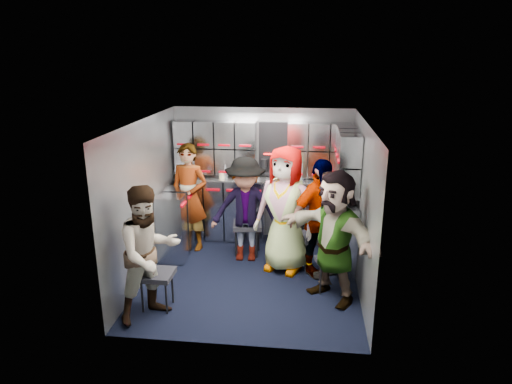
# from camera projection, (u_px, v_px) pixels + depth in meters

# --- Properties ---
(floor) EXTENTS (3.00, 3.00, 0.00)m
(floor) POSITION_uv_depth(u_px,v_px,m) (251.00, 277.00, 6.17)
(floor) COLOR black
(floor) RESTS_ON ground
(wall_back) EXTENTS (2.80, 0.04, 2.10)m
(wall_back) POSITION_uv_depth(u_px,v_px,m) (263.00, 174.00, 7.28)
(wall_back) COLOR gray
(wall_back) RESTS_ON ground
(wall_left) EXTENTS (0.04, 3.00, 2.10)m
(wall_left) POSITION_uv_depth(u_px,v_px,m) (146.00, 200.00, 6.01)
(wall_left) COLOR gray
(wall_left) RESTS_ON ground
(wall_right) EXTENTS (0.04, 3.00, 2.10)m
(wall_right) POSITION_uv_depth(u_px,v_px,m) (362.00, 208.00, 5.71)
(wall_right) COLOR gray
(wall_right) RESTS_ON ground
(ceiling) EXTENTS (2.80, 3.00, 0.02)m
(ceiling) POSITION_uv_depth(u_px,v_px,m) (251.00, 122.00, 5.55)
(ceiling) COLOR silver
(ceiling) RESTS_ON wall_back
(cart_bank_back) EXTENTS (2.68, 0.38, 0.99)m
(cart_bank_back) POSITION_uv_depth(u_px,v_px,m) (261.00, 211.00, 7.25)
(cart_bank_back) COLOR #9A9EA9
(cart_bank_back) RESTS_ON ground
(cart_bank_left) EXTENTS (0.38, 0.76, 0.99)m
(cart_bank_left) POSITION_uv_depth(u_px,v_px,m) (175.00, 224.00, 6.68)
(cart_bank_left) COLOR #9A9EA9
(cart_bank_left) RESTS_ON ground
(counter) EXTENTS (2.68, 0.42, 0.03)m
(counter) POSITION_uv_depth(u_px,v_px,m) (261.00, 179.00, 7.09)
(counter) COLOR #B9BCC1
(counter) RESTS_ON cart_bank_back
(locker_bank_back) EXTENTS (2.68, 0.28, 0.82)m
(locker_bank_back) POSITION_uv_depth(u_px,v_px,m) (262.00, 149.00, 7.01)
(locker_bank_back) COLOR #9A9EA9
(locker_bank_back) RESTS_ON wall_back
(locker_bank_right) EXTENTS (0.28, 1.00, 0.82)m
(locker_bank_right) POSITION_uv_depth(u_px,v_px,m) (347.00, 160.00, 6.26)
(locker_bank_right) COLOR #9A9EA9
(locker_bank_right) RESTS_ON wall_right
(right_cabinet) EXTENTS (0.28, 1.20, 1.00)m
(right_cabinet) POSITION_uv_depth(u_px,v_px,m) (344.00, 230.00, 6.46)
(right_cabinet) COLOR #9A9EA9
(right_cabinet) RESTS_ON ground
(coffee_niche) EXTENTS (0.46, 0.16, 0.84)m
(coffee_niche) POSITION_uv_depth(u_px,v_px,m) (274.00, 149.00, 7.05)
(coffee_niche) COLOR black
(coffee_niche) RESTS_ON wall_back
(red_latch_strip) EXTENTS (2.60, 0.02, 0.03)m
(red_latch_strip) POSITION_uv_depth(u_px,v_px,m) (260.00, 191.00, 6.94)
(red_latch_strip) COLOR #9A000C
(red_latch_strip) RESTS_ON cart_bank_back
(jump_seat_near_left) EXTENTS (0.40, 0.38, 0.46)m
(jump_seat_near_left) POSITION_uv_depth(u_px,v_px,m) (156.00, 276.00, 5.33)
(jump_seat_near_left) COLOR black
(jump_seat_near_left) RESTS_ON ground
(jump_seat_mid_left) EXTENTS (0.46, 0.44, 0.49)m
(jump_seat_mid_left) POSITION_uv_depth(u_px,v_px,m) (247.00, 227.00, 6.76)
(jump_seat_mid_left) COLOR black
(jump_seat_mid_left) RESTS_ON ground
(jump_seat_center) EXTENTS (0.41, 0.40, 0.42)m
(jump_seat_center) POSITION_uv_depth(u_px,v_px,m) (285.00, 239.00, 6.48)
(jump_seat_center) COLOR black
(jump_seat_center) RESTS_ON ground
(jump_seat_mid_right) EXTENTS (0.49, 0.48, 0.49)m
(jump_seat_mid_right) POSITION_uv_depth(u_px,v_px,m) (318.00, 238.00, 6.34)
(jump_seat_mid_right) COLOR black
(jump_seat_mid_right) RESTS_ON ground
(jump_seat_near_right) EXTENTS (0.45, 0.44, 0.43)m
(jump_seat_near_right) POSITION_uv_depth(u_px,v_px,m) (332.00, 263.00, 5.72)
(jump_seat_near_right) COLOR black
(jump_seat_near_right) RESTS_ON ground
(attendant_standing) EXTENTS (0.66, 0.51, 1.64)m
(attendant_standing) POSITION_uv_depth(u_px,v_px,m) (189.00, 197.00, 6.86)
(attendant_standing) COLOR black
(attendant_standing) RESTS_ON ground
(attendant_arc_a) EXTENTS (0.95, 0.96, 1.57)m
(attendant_arc_a) POSITION_uv_depth(u_px,v_px,m) (149.00, 254.00, 5.04)
(attendant_arc_a) COLOR black
(attendant_arc_a) RESTS_ON ground
(attendant_arc_b) EXTENTS (1.01, 0.60, 1.53)m
(attendant_arc_b) POSITION_uv_depth(u_px,v_px,m) (246.00, 210.00, 6.49)
(attendant_arc_b) COLOR black
(attendant_arc_b) RESTS_ON ground
(attendant_arc_c) EXTENTS (1.00, 0.83, 1.75)m
(attendant_arc_c) POSITION_uv_depth(u_px,v_px,m) (285.00, 210.00, 6.16)
(attendant_arc_c) COLOR black
(attendant_arc_c) RESTS_ON ground
(attendant_arc_d) EXTENTS (0.98, 0.90, 1.61)m
(attendant_arc_d) POSITION_uv_depth(u_px,v_px,m) (319.00, 218.00, 6.06)
(attendant_arc_d) COLOR black
(attendant_arc_d) RESTS_ON ground
(attendant_arc_e) EXTENTS (1.41, 1.41, 1.63)m
(attendant_arc_e) POSITION_uv_depth(u_px,v_px,m) (334.00, 237.00, 5.42)
(attendant_arc_e) COLOR black
(attendant_arc_e) RESTS_ON ground
(bottle_left) EXTENTS (0.07, 0.07, 0.28)m
(bottle_left) POSITION_uv_depth(u_px,v_px,m) (194.00, 169.00, 7.11)
(bottle_left) COLOR white
(bottle_left) RESTS_ON counter
(bottle_mid) EXTENTS (0.07, 0.07, 0.23)m
(bottle_mid) POSITION_uv_depth(u_px,v_px,m) (226.00, 171.00, 7.07)
(bottle_mid) COLOR white
(bottle_mid) RESTS_ON counter
(bottle_right) EXTENTS (0.07, 0.07, 0.27)m
(bottle_right) POSITION_uv_depth(u_px,v_px,m) (301.00, 172.00, 6.94)
(bottle_right) COLOR white
(bottle_right) RESTS_ON counter
(cup_left) EXTENTS (0.09, 0.09, 0.09)m
(cup_left) POSITION_uv_depth(u_px,v_px,m) (222.00, 175.00, 7.08)
(cup_left) COLOR tan
(cup_left) RESTS_ON counter
(cup_right) EXTENTS (0.09, 0.09, 0.11)m
(cup_right) POSITION_uv_depth(u_px,v_px,m) (287.00, 177.00, 6.97)
(cup_right) COLOR tan
(cup_right) RESTS_ON counter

